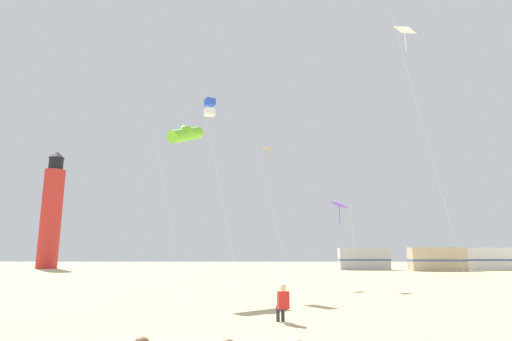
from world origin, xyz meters
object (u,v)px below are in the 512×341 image
(kite_flyer_standing, at_px, (283,302))
(kite_diamond_white, at_px, (407,41))
(kite_diamond_violet, at_px, (340,207))
(kite_box_blue, at_px, (210,108))
(rv_van_white, at_px, (484,259))
(kite_tube_lime, at_px, (186,134))
(lighthouse_distant, at_px, (51,212))
(rv_van_silver, at_px, (364,259))
(rv_van_tan, at_px, (437,259))
(kite_diamond_orange, at_px, (267,154))

(kite_flyer_standing, bearing_deg, kite_diamond_white, -151.51)
(kite_flyer_standing, bearing_deg, kite_diamond_violet, -121.20)
(kite_box_blue, xyz_separation_m, rv_van_white, (31.96, 28.91, -10.10))
(kite_tube_lime, xyz_separation_m, kite_diamond_white, (11.53, -3.00, 3.92))
(kite_diamond_violet, distance_m, kite_diamond_white, 10.84)
(kite_diamond_white, bearing_deg, lighthouse_distant, 133.05)
(kite_diamond_white, bearing_deg, rv_van_silver, 80.57)
(kite_box_blue, relative_size, rv_van_white, 1.84)
(rv_van_silver, bearing_deg, kite_flyer_standing, -104.96)
(rv_van_tan, bearing_deg, rv_van_white, 24.20)
(kite_diamond_violet, distance_m, kite_diamond_orange, 8.00)
(kite_flyer_standing, distance_m, rv_van_tan, 43.78)
(kite_diamond_orange, relative_size, kite_diamond_white, 0.77)
(kite_diamond_orange, xyz_separation_m, rv_van_silver, (12.93, 24.34, -8.27))
(kite_tube_lime, height_order, lighthouse_distant, lighthouse_distant)
(kite_flyer_standing, xyz_separation_m, lighthouse_distant, (-30.60, 45.82, 7.22))
(kite_flyer_standing, height_order, kite_tube_lime, kite_tube_lime)
(kite_diamond_orange, bearing_deg, rv_van_white, 39.95)
(lighthouse_distant, xyz_separation_m, rv_van_white, (58.56, -4.31, -6.45))
(rv_van_silver, height_order, rv_van_white, same)
(kite_box_blue, height_order, kite_diamond_orange, kite_box_blue)
(kite_tube_lime, bearing_deg, kite_diamond_violet, 25.71)
(kite_diamond_violet, bearing_deg, kite_flyer_standing, -108.27)
(kite_diamond_orange, bearing_deg, kite_tube_lime, -117.18)
(kite_diamond_orange, height_order, rv_van_white, kite_diamond_orange)
(kite_flyer_standing, bearing_deg, lighthouse_distant, -69.19)
(kite_flyer_standing, bearing_deg, rv_van_white, -136.89)
(kite_diamond_violet, distance_m, rv_van_silver, 30.30)
(kite_diamond_violet, height_order, rv_van_tan, kite_diamond_violet)
(kite_tube_lime, relative_size, rv_van_tan, 1.43)
(lighthouse_distant, bearing_deg, rv_van_white, -4.21)
(rv_van_white, bearing_deg, rv_van_tan, -161.43)
(kite_flyer_standing, xyz_separation_m, rv_van_white, (27.95, 41.51, 0.78))
(kite_diamond_violet, height_order, lighthouse_distant, lighthouse_distant)
(kite_diamond_orange, distance_m, kite_diamond_white, 14.16)
(kite_box_blue, distance_m, rv_van_tan, 37.24)
(rv_van_tan, bearing_deg, kite_box_blue, -131.32)
(kite_flyer_standing, relative_size, kite_diamond_violet, 0.22)
(kite_box_blue, distance_m, kite_diamond_violet, 10.65)
(kite_diamond_violet, relative_size, rv_van_white, 0.82)
(kite_box_blue, relative_size, kite_diamond_orange, 1.17)
(kite_box_blue, distance_m, lighthouse_distant, 42.71)
(kite_diamond_violet, bearing_deg, kite_tube_lime, -154.29)
(kite_diamond_violet, height_order, rv_van_silver, kite_diamond_violet)
(kite_flyer_standing, xyz_separation_m, kite_diamond_violet, (4.41, 13.35, 4.38))
(lighthouse_distant, bearing_deg, rv_van_silver, -4.70)
(kite_box_blue, bearing_deg, kite_diamond_orange, 54.50)
(rv_van_tan, xyz_separation_m, rv_van_white, (7.27, 2.93, 0.00))
(kite_diamond_violet, xyz_separation_m, rv_van_tan, (16.28, 25.22, -3.60))
(kite_diamond_white, xyz_separation_m, rv_van_tan, (14.00, 32.68, -11.15))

